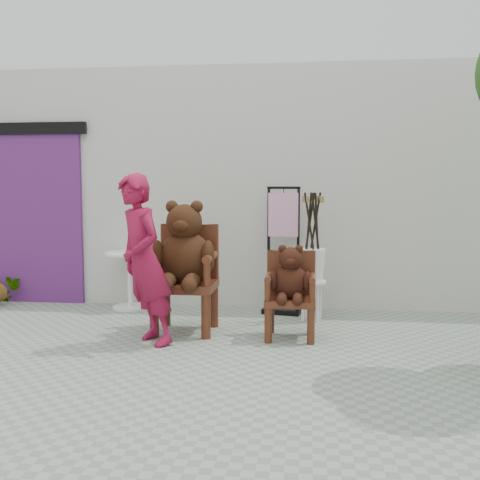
{
  "coord_description": "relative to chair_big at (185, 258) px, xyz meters",
  "views": [
    {
      "loc": [
        0.5,
        -4.32,
        1.53
      ],
      "look_at": [
        -0.23,
        1.56,
        0.95
      ],
      "focal_mm": 42.0,
      "sensor_mm": 36.0,
      "label": 1
    }
  ],
  "objects": [
    {
      "name": "ground_plane",
      "position": [
        0.78,
        -1.34,
        -0.78
      ],
      "size": [
        60.0,
        60.0,
        0.0
      ],
      "primitive_type": "plane",
      "color": "gray",
      "rests_on": "ground"
    },
    {
      "name": "person",
      "position": [
        -0.27,
        -0.55,
        0.04
      ],
      "size": [
        0.7,
        0.7,
        1.63
      ],
      "primitive_type": "imported",
      "rotation": [
        0.0,
        0.0,
        -0.8
      ],
      "color": "maroon",
      "rests_on": "ground"
    },
    {
      "name": "back_wall",
      "position": [
        0.78,
        1.76,
        0.72
      ],
      "size": [
        9.0,
        1.0,
        3.0
      ],
      "primitive_type": "cube",
      "color": "beige",
      "rests_on": "ground"
    },
    {
      "name": "potted_plant",
      "position": [
        -2.62,
        0.98,
        -0.57
      ],
      "size": [
        0.38,
        0.33,
        0.42
      ],
      "primitive_type": "imported",
      "rotation": [
        0.0,
        0.0,
        0.02
      ],
      "color": "#16360E",
      "rests_on": "ground"
    },
    {
      "name": "stool_bucket",
      "position": [
        1.32,
        0.67,
        -0.13
      ],
      "size": [
        0.32,
        0.32,
        1.45
      ],
      "rotation": [
        0.0,
        0.0,
        -0.2
      ],
      "color": "white",
      "rests_on": "ground"
    },
    {
      "name": "chair_small",
      "position": [
        1.1,
        -0.12,
        -0.23
      ],
      "size": [
        0.5,
        0.51,
        0.94
      ],
      "color": "#3F1B0D",
      "rests_on": "ground"
    },
    {
      "name": "doorway",
      "position": [
        -2.22,
        1.24,
        0.39
      ],
      "size": [
        1.4,
        0.11,
        2.33
      ],
      "color": "#5A2266",
      "rests_on": "ground"
    },
    {
      "name": "chair_big",
      "position": [
        0.0,
        0.0,
        0.0
      ],
      "size": [
        0.66,
        0.72,
        1.38
      ],
      "color": "#3F1B0D",
      "rests_on": "ground"
    },
    {
      "name": "cafe_table",
      "position": [
        -0.93,
        1.01,
        -0.34
      ],
      "size": [
        0.6,
        0.6,
        0.7
      ],
      "rotation": [
        0.0,
        0.0,
        0.1
      ],
      "color": "white",
      "rests_on": "ground"
    },
    {
      "name": "display_stand",
      "position": [
        0.97,
        1.01,
        -0.19
      ],
      "size": [
        0.5,
        0.42,
        1.51
      ],
      "rotation": [
        0.0,
        0.0,
        -0.17
      ],
      "color": "black",
      "rests_on": "ground"
    }
  ]
}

